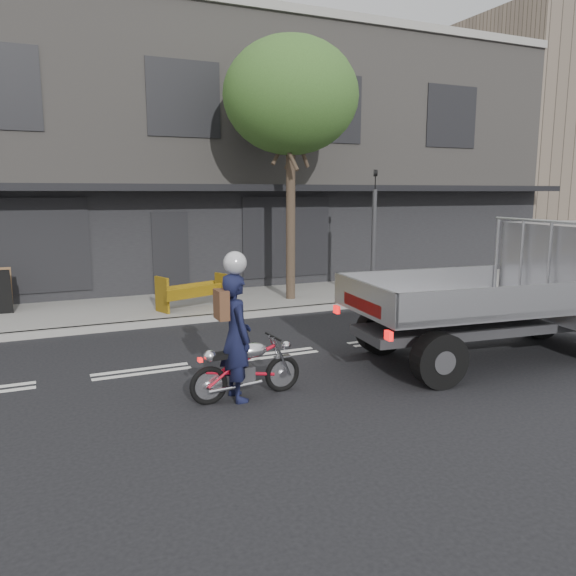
# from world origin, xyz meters

# --- Properties ---
(ground) EXTENTS (80.00, 80.00, 0.00)m
(ground) POSITION_xyz_m (0.00, 0.00, 0.00)
(ground) COLOR black
(ground) RESTS_ON ground
(sidewalk) EXTENTS (32.00, 3.20, 0.15)m
(sidewalk) POSITION_xyz_m (0.00, 4.70, 0.07)
(sidewalk) COLOR gray
(sidewalk) RESTS_ON ground
(kerb) EXTENTS (32.00, 0.20, 0.15)m
(kerb) POSITION_xyz_m (0.00, 3.10, 0.07)
(kerb) COLOR gray
(kerb) RESTS_ON ground
(building_main) EXTENTS (26.00, 10.00, 8.00)m
(building_main) POSITION_xyz_m (0.00, 11.30, 4.00)
(building_main) COLOR slate
(building_main) RESTS_ON ground
(building_neighbour) EXTENTS (14.00, 10.00, 10.00)m
(building_neighbour) POSITION_xyz_m (20.00, 11.30, 5.00)
(building_neighbour) COLOR brown
(building_neighbour) RESTS_ON ground
(street_tree) EXTENTS (3.40, 3.40, 6.74)m
(street_tree) POSITION_xyz_m (2.20, 4.20, 5.28)
(street_tree) COLOR #382B21
(street_tree) RESTS_ON ground
(traffic_light_pole) EXTENTS (0.12, 0.12, 3.50)m
(traffic_light_pole) POSITION_xyz_m (4.20, 3.35, 1.65)
(traffic_light_pole) COLOR #2D2D30
(traffic_light_pole) RESTS_ON ground
(motorcycle) EXTENTS (1.71, 0.50, 0.88)m
(motorcycle) POSITION_xyz_m (-1.20, -1.81, 0.45)
(motorcycle) COLOR black
(motorcycle) RESTS_ON ground
(rider) EXTENTS (0.47, 0.69, 1.82)m
(rider) POSITION_xyz_m (-1.35, -1.81, 0.91)
(rider) COLOR black
(rider) RESTS_ON ground
(flatbed_ute) EXTENTS (5.55, 2.70, 2.48)m
(flatbed_ute) POSITION_xyz_m (4.74, -1.95, 1.42)
(flatbed_ute) COLOR black
(flatbed_ute) RESTS_ON ground
(construction_barrier) EXTENTS (1.69, 1.14, 0.88)m
(construction_barrier) POSITION_xyz_m (-0.53, 3.58, 0.59)
(construction_barrier) COLOR #FFB80D
(construction_barrier) RESTS_ON sidewalk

